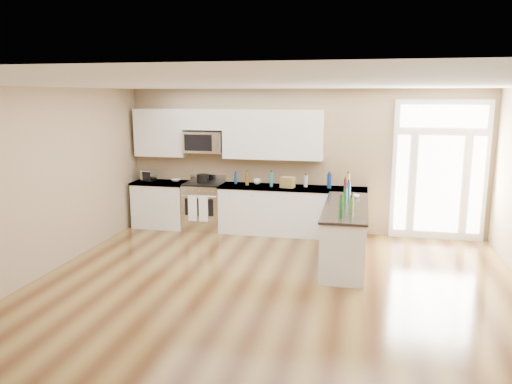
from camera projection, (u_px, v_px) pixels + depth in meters
The scene contains 18 objects.
ground at pixel (262, 314), 6.21m from camera, with size 8.00×8.00×0.00m, color #4B2C15.
room_shell at pixel (262, 179), 5.88m from camera, with size 8.00×8.00×8.00m.
back_cabinet_left at pixel (161, 206), 10.26m from camera, with size 1.10×0.66×0.94m.
back_cabinet_right at pixel (292, 212), 9.70m from camera, with size 2.85×0.66×0.94m.
peninsula_cabinet at pixel (345, 236), 8.09m from camera, with size 0.69×2.32×0.94m.
upper_cabinet_left at pixel (161, 133), 10.12m from camera, with size 1.04×0.33×0.95m, color silver.
upper_cabinet_right at pixel (273, 135), 9.64m from camera, with size 1.94×0.33×0.95m, color silver.
upper_cabinet_short at pixel (204, 120), 9.87m from camera, with size 0.82×0.33×0.40m, color silver.
microwave at pixel (204, 142), 9.92m from camera, with size 0.78×0.41×0.42m.
entry_door at pixel (439, 171), 9.22m from camera, with size 1.70×0.10×2.60m.
kitchen_range at pixel (204, 206), 10.06m from camera, with size 0.76×0.68×1.08m.
stockpot at pixel (203, 178), 9.99m from camera, with size 0.24×0.24×0.18m, color black.
toaster_oven at pixel (149, 175), 10.25m from camera, with size 0.26×0.21×0.23m, color silver.
cardboard_box at pixel (287, 182), 9.51m from camera, with size 0.25×0.18×0.21m, color olive.
bowl_left at pixel (176, 180), 10.19m from camera, with size 0.18×0.18×0.04m, color white.
bowl_peninsula at pixel (355, 196), 8.61m from camera, with size 0.15×0.15×0.05m, color white.
cup_counter at pixel (257, 182), 9.87m from camera, with size 0.14×0.14×0.11m, color white.
counter_bottles at pixel (318, 186), 8.89m from camera, with size 2.38×2.44×0.31m.
Camera 1 is at (1.16, -5.69, 2.69)m, focal length 35.00 mm.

